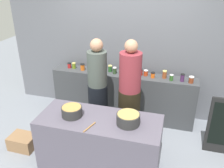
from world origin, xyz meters
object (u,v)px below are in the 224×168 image
preserve_jar_9 (146,73)px  wooden_spoon (89,127)px  preserve_jar_0 (69,65)px  preserve_jar_12 (171,78)px  cooking_pot_left (72,111)px  preserve_jar_3 (102,68)px  preserve_jar_11 (165,74)px  preserve_jar_7 (134,74)px  cook_in_cap (129,100)px  preserve_jar_1 (74,66)px  preserve_jar_14 (191,80)px  preserve_jar_5 (115,70)px  bread_crate (23,142)px  preserve_jar_8 (140,72)px  preserve_jar_10 (153,75)px  cook_with_tongs (98,93)px  preserve_jar_6 (124,72)px  cooking_pot_center (128,119)px  preserve_jar_2 (83,67)px  preserve_jar_13 (182,78)px  preserve_jar_4 (110,68)px

preserve_jar_9 → wooden_spoon: size_ratio=0.42×
preserve_jar_0 → wooden_spoon: 1.93m
preserve_jar_9 → preserve_jar_12: preserve_jar_12 is taller
cooking_pot_left → preserve_jar_3: bearing=91.6°
preserve_jar_3 → preserve_jar_9: bearing=-0.7°
preserve_jar_11 → preserve_jar_7: bearing=-171.3°
cook_in_cap → preserve_jar_9: bearing=80.6°
preserve_jar_1 → preserve_jar_14: preserve_jar_14 is taller
preserve_jar_0 → preserve_jar_9: size_ratio=0.98×
preserve_jar_7 → preserve_jar_9: size_ratio=1.12×
preserve_jar_5 → preserve_jar_14: preserve_jar_5 is taller
bread_crate → preserve_jar_8: bearing=40.2°
preserve_jar_10 → preserve_jar_3: bearing=175.9°
preserve_jar_0 → cook_with_tongs: cook_with_tongs is taller
preserve_jar_6 → cooking_pot_center: 1.40m
preserve_jar_2 → preserve_jar_6: preserve_jar_6 is taller
preserve_jar_5 → preserve_jar_12: bearing=-1.7°
preserve_jar_3 → preserve_jar_6: 0.47m
preserve_jar_3 → preserve_jar_10: (0.97, -0.07, -0.00)m
preserve_jar_7 → preserve_jar_9: preserve_jar_7 is taller
preserve_jar_9 → preserve_jar_12: (0.46, -0.09, 0.00)m
preserve_jar_12 → cook_with_tongs: 1.30m
preserve_jar_2 → preserve_jar_11: preserve_jar_11 is taller
preserve_jar_14 → wooden_spoon: 2.01m
wooden_spoon → cook_in_cap: size_ratio=0.14×
preserve_jar_9 → preserve_jar_3: bearing=179.3°
preserve_jar_3 → cook_in_cap: cook_in_cap is taller
preserve_jar_11 → bread_crate: size_ratio=0.34×
preserve_jar_5 → cooking_pot_left: preserve_jar_5 is taller
preserve_jar_0 → preserve_jar_13: preserve_jar_13 is taller
preserve_jar_8 → cooking_pot_center: 1.44m
preserve_jar_8 → preserve_jar_12: bearing=-9.0°
preserve_jar_12 → wooden_spoon: 1.83m
preserve_jar_2 → preserve_jar_3: 0.37m
preserve_jar_8 → cooking_pot_center: bearing=-86.4°
preserve_jar_0 → preserve_jar_1: size_ratio=0.91×
bread_crate → preserve_jar_7: bearing=39.8°
preserve_jar_1 → preserve_jar_6: preserve_jar_6 is taller
preserve_jar_5 → preserve_jar_4: bearing=146.2°
preserve_jar_2 → cooking_pot_left: preserve_jar_2 is taller
preserve_jar_5 → wooden_spoon: 1.61m
preserve_jar_2 → preserve_jar_14: 1.99m
preserve_jar_5 → cooking_pot_left: (-0.23, -1.40, -0.08)m
preserve_jar_10 → cook_with_tongs: bearing=-144.3°
preserve_jar_6 → preserve_jar_13: (1.02, 0.02, -0.00)m
preserve_jar_5 → preserve_jar_10: 0.70m
preserve_jar_6 → cook_with_tongs: bearing=-119.7°
preserve_jar_3 → cooking_pot_left: 1.47m
preserve_jar_13 → cook_in_cap: (-0.77, -0.71, -0.17)m
preserve_jar_9 → preserve_jar_8: bearing=-177.1°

